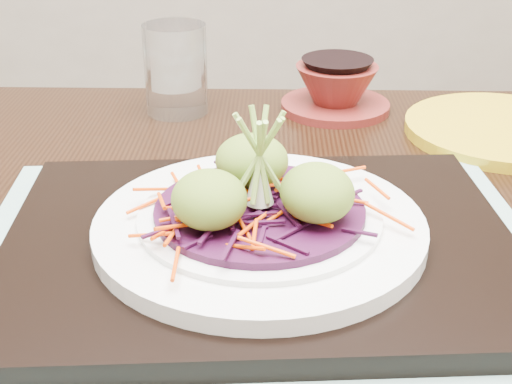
{
  "coord_description": "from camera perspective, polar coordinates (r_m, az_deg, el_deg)",
  "views": [
    {
      "loc": [
        -0.08,
        -0.59,
        1.0
      ],
      "look_at": [
        -0.0,
        -0.08,
        0.74
      ],
      "focal_mm": 50.0,
      "sensor_mm": 36.0,
      "label": 1
    }
  ],
  "objects": [
    {
      "name": "terracotta_bowl_set",
      "position": [
        0.91,
        6.41,
        8.09
      ],
      "size": [
        0.19,
        0.19,
        0.06
      ],
      "rotation": [
        0.0,
        0.0,
        -0.54
      ],
      "color": "#5D1916",
      "rests_on": "dining_table"
    },
    {
      "name": "dining_table",
      "position": [
        0.7,
        -1.96,
        -8.4
      ],
      "size": [
        1.2,
        0.9,
        0.68
      ],
      "rotation": [
        0.0,
        0.0,
        -0.17
      ],
      "color": "black",
      "rests_on": "ground"
    },
    {
      "name": "cabbage_bed",
      "position": [
        0.57,
        0.29,
        -1.47
      ],
      "size": [
        0.17,
        0.17,
        0.01
      ],
      "primitive_type": "cylinder",
      "color": "#3A0B2D",
      "rests_on": "white_plate"
    },
    {
      "name": "white_plate",
      "position": [
        0.57,
        0.28,
        -2.66
      ],
      "size": [
        0.27,
        0.27,
        0.02
      ],
      "color": "white",
      "rests_on": "serving_tray"
    },
    {
      "name": "scallion_garnish",
      "position": [
        0.55,
        0.3,
        2.6
      ],
      "size": [
        0.06,
        0.06,
        0.09
      ],
      "primitive_type": null,
      "color": "#8AB247",
      "rests_on": "cabbage_bed"
    },
    {
      "name": "serving_tray",
      "position": [
        0.58,
        0.28,
        -4.22
      ],
      "size": [
        0.44,
        0.35,
        0.02
      ],
      "primitive_type": "cube",
      "rotation": [
        0.0,
        0.0,
        -0.1
      ],
      "color": "black",
      "rests_on": "placemat"
    },
    {
      "name": "carrot_julienne",
      "position": [
        0.56,
        0.29,
        -0.74
      ],
      "size": [
        0.2,
        0.2,
        0.01
      ],
      "primitive_type": null,
      "color": "#DF3E03",
      "rests_on": "cabbage_bed"
    },
    {
      "name": "water_glass",
      "position": [
        0.89,
        -6.43,
        9.74
      ],
      "size": [
        0.09,
        0.09,
        0.11
      ],
      "primitive_type": "cylinder",
      "rotation": [
        0.0,
        0.0,
        -0.22
      ],
      "color": "white",
      "rests_on": "dining_table"
    },
    {
      "name": "placemat",
      "position": [
        0.59,
        0.28,
        -5.16
      ],
      "size": [
        0.5,
        0.41,
        0.0
      ],
      "primitive_type": "cube",
      "rotation": [
        0.0,
        0.0,
        -0.1
      ],
      "color": "#7CA196",
      "rests_on": "dining_table"
    },
    {
      "name": "guacamole_scoops",
      "position": [
        0.55,
        0.3,
        0.66
      ],
      "size": [
        0.15,
        0.13,
        0.05
      ],
      "color": "olive",
      "rests_on": "cabbage_bed"
    },
    {
      "name": "yellow_plate",
      "position": [
        0.88,
        19.18,
        4.75
      ],
      "size": [
        0.3,
        0.3,
        0.01
      ],
      "primitive_type": "cylinder",
      "rotation": [
        0.0,
        0.0,
        -0.4
      ],
      "color": "gold",
      "rests_on": "dining_table"
    }
  ]
}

